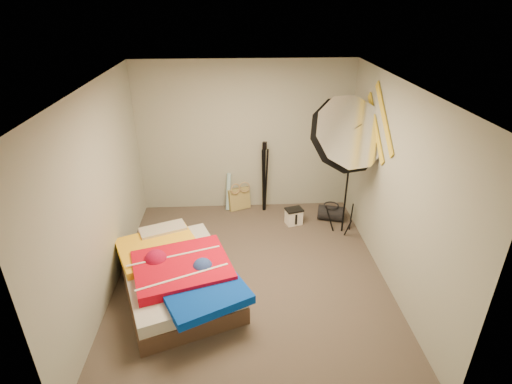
{
  "coord_description": "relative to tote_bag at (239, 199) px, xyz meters",
  "views": [
    {
      "loc": [
        -0.17,
        -4.25,
        3.36
      ],
      "look_at": [
        0.1,
        0.6,
        0.95
      ],
      "focal_mm": 28.0,
      "sensor_mm": 36.0,
      "label": 1
    }
  ],
  "objects": [
    {
      "name": "camera_tripod",
      "position": [
        0.43,
        -0.08,
        0.52
      ],
      "size": [
        0.08,
        0.08,
        1.24
      ],
      "color": "black",
      "rests_on": "floor"
    },
    {
      "name": "wall_front",
      "position": [
        0.12,
        -3.89,
        1.06
      ],
      "size": [
        3.5,
        0.0,
        3.5
      ],
      "primitive_type": "plane",
      "rotation": [
        -1.57,
        0.0,
        0.0
      ],
      "color": "gray",
      "rests_on": "floor"
    },
    {
      "name": "wall_right",
      "position": [
        1.87,
        -1.89,
        1.06
      ],
      "size": [
        0.0,
        4.0,
        4.0
      ],
      "primitive_type": "plane",
      "rotation": [
        1.57,
        0.0,
        -1.57
      ],
      "color": "gray",
      "rests_on": "floor"
    },
    {
      "name": "ceiling",
      "position": [
        0.12,
        -1.89,
        2.31
      ],
      "size": [
        4.0,
        4.0,
        0.0
      ],
      "primitive_type": "plane",
      "rotation": [
        3.14,
        0.0,
        0.0
      ],
      "color": "silver",
      "rests_on": "wall_back"
    },
    {
      "name": "wall_back",
      "position": [
        0.12,
        0.11,
        1.06
      ],
      "size": [
        3.5,
        0.0,
        3.5
      ],
      "primitive_type": "plane",
      "rotation": [
        1.57,
        0.0,
        0.0
      ],
      "color": "gray",
      "rests_on": "floor"
    },
    {
      "name": "duffel_bag",
      "position": [
        1.5,
        -0.47,
        -0.06
      ],
      "size": [
        0.46,
        0.35,
        0.25
      ],
      "primitive_type": "cylinder",
      "rotation": [
        0.0,
        1.57,
        -0.29
      ],
      "color": "black",
      "rests_on": "floor"
    },
    {
      "name": "wrapping_roll",
      "position": [
        -0.18,
        0.01,
        0.14
      ],
      "size": [
        0.14,
        0.2,
        0.65
      ],
      "primitive_type": "cylinder",
      "rotation": [
        -0.17,
        0.0,
        -0.39
      ],
      "color": "#58A9BA",
      "rests_on": "floor"
    },
    {
      "name": "wall_stripe_lower",
      "position": [
        1.85,
        -1.04,
        1.56
      ],
      "size": [
        0.02,
        0.91,
        0.78
      ],
      "primitive_type": "cube",
      "rotation": [
        0.7,
        0.0,
        0.0
      ],
      "color": "gold",
      "rests_on": "wall_right"
    },
    {
      "name": "camera_case",
      "position": [
        0.88,
        -0.57,
        -0.06
      ],
      "size": [
        0.29,
        0.24,
        0.25
      ],
      "primitive_type": "cube",
      "rotation": [
        0.0,
        0.0,
        0.28
      ],
      "color": "white",
      "rests_on": "floor"
    },
    {
      "name": "wall_stripe_upper",
      "position": [
        1.85,
        -1.29,
        1.76
      ],
      "size": [
        0.02,
        0.91,
        0.78
      ],
      "primitive_type": "cube",
      "rotation": [
        0.7,
        0.0,
        0.0
      ],
      "color": "gold",
      "rests_on": "wall_right"
    },
    {
      "name": "floor",
      "position": [
        0.12,
        -1.89,
        -0.19
      ],
      "size": [
        4.0,
        4.0,
        0.0
      ],
      "primitive_type": "plane",
      "color": "brown",
      "rests_on": "ground"
    },
    {
      "name": "tote_bag",
      "position": [
        0.0,
        0.0,
        0.0
      ],
      "size": [
        0.41,
        0.29,
        0.38
      ],
      "primitive_type": "cube",
      "rotation": [
        -0.14,
        0.0,
        0.39
      ],
      "color": "tan",
      "rests_on": "floor"
    },
    {
      "name": "bed",
      "position": [
        -0.79,
        -2.14,
        0.07
      ],
      "size": [
        1.81,
        2.09,
        0.52
      ],
      "color": "#4C3529",
      "rests_on": "floor"
    },
    {
      "name": "photo_umbrella",
      "position": [
        1.46,
        -1.02,
        1.46
      ],
      "size": [
        1.25,
        0.99,
        2.29
      ],
      "color": "black",
      "rests_on": "floor"
    },
    {
      "name": "wall_left",
      "position": [
        -1.63,
        -1.89,
        1.06
      ],
      "size": [
        0.0,
        4.0,
        4.0
      ],
      "primitive_type": "plane",
      "rotation": [
        1.57,
        0.0,
        1.57
      ],
      "color": "gray",
      "rests_on": "floor"
    }
  ]
}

